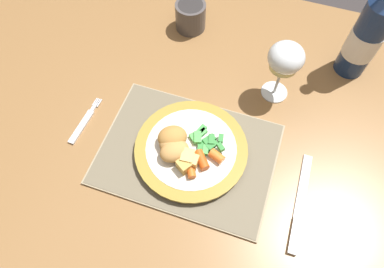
{
  "coord_description": "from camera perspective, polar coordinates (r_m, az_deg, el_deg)",
  "views": [
    {
      "loc": [
        0.12,
        -0.36,
        1.41
      ],
      "look_at": [
        0.01,
        -0.03,
        0.78
      ],
      "focal_mm": 32.0,
      "sensor_mm": 36.0,
      "label": 1
    }
  ],
  "objects": [
    {
      "name": "ground_plane",
      "position": [
        1.46,
        0.17,
        -14.04
      ],
      "size": [
        6.0,
        6.0,
        0.0
      ],
      "primitive_type": "plane",
      "color": "#383333"
    },
    {
      "name": "dining_table",
      "position": [
        0.84,
        0.29,
        -2.2
      ],
      "size": [
        1.46,
        1.02,
        0.74
      ],
      "color": "olive",
      "rests_on": "ground"
    },
    {
      "name": "placemat",
      "position": [
        0.74,
        -0.75,
        -3.3
      ],
      "size": [
        0.37,
        0.27,
        0.01
      ],
      "color": "gray",
      "rests_on": "dining_table"
    },
    {
      "name": "dinner_plate",
      "position": [
        0.73,
        -0.14,
        -2.58
      ],
      "size": [
        0.24,
        0.24,
        0.02
      ],
      "color": "silver",
      "rests_on": "placemat"
    },
    {
      "name": "breaded_croquettes",
      "position": [
        0.71,
        -3.21,
        -1.56
      ],
      "size": [
        0.09,
        0.1,
        0.04
      ],
      "color": "#B77F3D",
      "rests_on": "dinner_plate"
    },
    {
      "name": "green_beans_pile",
      "position": [
        0.72,
        2.29,
        -1.04
      ],
      "size": [
        0.08,
        0.07,
        0.02
      ],
      "color": "#338438",
      "rests_on": "dinner_plate"
    },
    {
      "name": "glazed_carrots",
      "position": [
        0.7,
        1.79,
        -4.58
      ],
      "size": [
        0.08,
        0.08,
        0.02
      ],
      "color": "orange",
      "rests_on": "dinner_plate"
    },
    {
      "name": "fork",
      "position": [
        0.82,
        -17.6,
        1.74
      ],
      "size": [
        0.02,
        0.13,
        0.01
      ],
      "color": "silver",
      "rests_on": "dining_table"
    },
    {
      "name": "table_knife",
      "position": [
        0.73,
        17.4,
        -12.07
      ],
      "size": [
        0.02,
        0.21,
        0.01
      ],
      "color": "silver",
      "rests_on": "dining_table"
    },
    {
      "name": "wine_glass",
      "position": [
        0.76,
        15.3,
        11.82
      ],
      "size": [
        0.08,
        0.08,
        0.16
      ],
      "color": "silver",
      "rests_on": "dining_table"
    },
    {
      "name": "bottle",
      "position": [
        0.88,
        27.28,
        14.5
      ],
      "size": [
        0.07,
        0.07,
        0.31
      ],
      "color": "navy",
      "rests_on": "dining_table"
    },
    {
      "name": "roast_potatoes",
      "position": [
        0.69,
        -0.72,
        -4.51
      ],
      "size": [
        0.04,
        0.05,
        0.03
      ],
      "color": "#E5BC66",
      "rests_on": "dinner_plate"
    },
    {
      "name": "drinking_cup",
      "position": [
        0.95,
        -0.25,
        19.16
      ],
      "size": [
        0.08,
        0.08,
        0.07
      ],
      "color": "#4C4747",
      "rests_on": "dining_table"
    }
  ]
}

